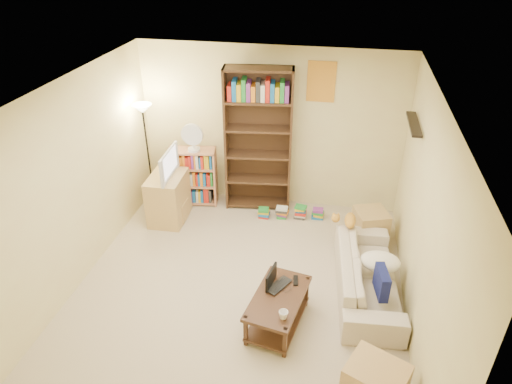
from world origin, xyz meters
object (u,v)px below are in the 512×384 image
(tv_stand, at_px, (168,198))
(desk_fan, at_px, (193,137))
(sofa, at_px, (368,275))
(mug, at_px, (283,315))
(laptop, at_px, (282,288))
(short_bookshelf, at_px, (193,177))
(floor_lamp, at_px, (145,127))
(tall_bookshelf, at_px, (258,138))
(end_cabinet, at_px, (375,384))
(television, at_px, (164,164))
(coffee_table, at_px, (278,306))
(side_table, at_px, (370,226))
(tabby_cat, at_px, (348,220))

(tv_stand, distance_m, desk_fan, 0.99)
(sofa, height_order, mug, sofa)
(sofa, height_order, laptop, sofa)
(short_bookshelf, bearing_deg, laptop, -60.60)
(sofa, relative_size, mug, 14.40)
(desk_fan, distance_m, floor_lamp, 0.72)
(floor_lamp, bearing_deg, desk_fan, 12.14)
(tall_bookshelf, bearing_deg, end_cabinet, -68.69)
(television, xyz_separation_m, desk_fan, (0.28, 0.49, 0.23))
(mug, relative_size, floor_lamp, 0.08)
(short_bookshelf, bearing_deg, floor_lamp, -172.00)
(sofa, distance_m, desk_fan, 3.23)
(television, bearing_deg, tv_stand, -0.00)
(sofa, bearing_deg, television, 64.89)
(desk_fan, xyz_separation_m, end_cabinet, (2.72, -3.09, -0.96))
(coffee_table, relative_size, end_cabinet, 1.89)
(laptop, height_order, side_table, side_table)
(tall_bookshelf, height_order, side_table, tall_bookshelf)
(television, xyz_separation_m, tall_bookshelf, (1.25, 0.66, 0.23))
(sofa, distance_m, tall_bookshelf, 2.60)
(tabby_cat, xyz_separation_m, short_bookshelf, (-2.43, 0.96, -0.12))
(tabby_cat, height_order, side_table, tabby_cat)
(mug, height_order, floor_lamp, floor_lamp)
(sofa, relative_size, television, 2.53)
(coffee_table, bearing_deg, tall_bookshelf, 116.17)
(television, xyz_separation_m, end_cabinet, (3.00, -2.59, -0.73))
(coffee_table, xyz_separation_m, side_table, (1.04, 1.84, -0.02))
(sofa, xyz_separation_m, television, (-2.95, 1.08, 0.69))
(tall_bookshelf, bearing_deg, sofa, -52.80)
(laptop, bearing_deg, floor_lamp, 79.12)
(sofa, height_order, floor_lamp, floor_lamp)
(tabby_cat, height_order, end_cabinet, tabby_cat)
(coffee_table, height_order, end_cabinet, end_cabinet)
(floor_lamp, height_order, end_cabinet, floor_lamp)
(mug, bearing_deg, short_bookshelf, 124.56)
(tabby_cat, relative_size, television, 0.57)
(coffee_table, bearing_deg, floor_lamp, 147.79)
(floor_lamp, xyz_separation_m, end_cabinet, (3.40, -2.94, -1.13))
(laptop, bearing_deg, television, 79.23)
(tabby_cat, bearing_deg, tv_stand, 171.05)
(tv_stand, xyz_separation_m, floor_lamp, (-0.40, 0.35, 0.98))
(tv_stand, relative_size, television, 1.02)
(tv_stand, distance_m, side_table, 3.00)
(tv_stand, relative_size, floor_lamp, 0.44)
(laptop, bearing_deg, tv_stand, 79.23)
(laptop, distance_m, end_cabinet, 1.38)
(laptop, relative_size, tall_bookshelf, 0.18)
(mug, bearing_deg, end_cabinet, -26.55)
(television, bearing_deg, desk_fan, -31.44)
(tabby_cat, bearing_deg, laptop, -118.07)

